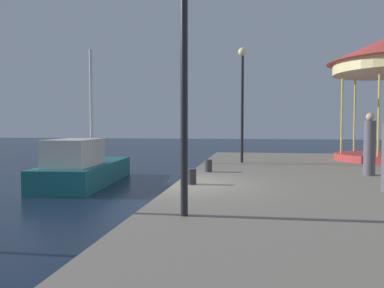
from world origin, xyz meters
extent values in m
plane|color=#162338|center=(0.00, 0.00, 0.00)|extent=(120.00, 120.00, 0.00)
cube|color=#19606B|center=(-4.59, 4.37, 0.42)|extent=(2.65, 6.08, 0.84)
cube|color=beige|center=(-4.49, 3.23, 1.33)|extent=(1.72, 2.72, 0.98)
cylinder|color=silver|center=(-4.65, 5.08, 3.16)|extent=(0.12, 0.12, 4.64)
cylinder|color=silver|center=(-4.53, 3.75, 1.74)|extent=(0.31, 2.66, 0.08)
cylinder|color=gold|center=(6.89, 9.31, 2.83)|extent=(0.08, 0.08, 3.46)
cylinder|color=gold|center=(5.91, 7.62, 2.83)|extent=(0.08, 0.08, 3.46)
cylinder|color=gold|center=(6.89, 5.92, 2.83)|extent=(0.08, 0.08, 3.46)
cylinder|color=black|center=(0.87, -3.52, 2.65)|extent=(0.12, 0.12, 3.69)
cylinder|color=black|center=(1.59, 5.87, 2.98)|extent=(0.12, 0.12, 4.36)
sphere|color=#F9E5B2|center=(1.59, 5.87, 5.34)|extent=(0.36, 0.36, 0.36)
cylinder|color=#2D2D33|center=(0.46, -0.20, 1.00)|extent=(0.24, 0.24, 0.40)
cylinder|color=#2D2D33|center=(0.59, 2.47, 1.00)|extent=(0.24, 0.24, 0.40)
cylinder|color=#514C56|center=(5.52, 2.38, 1.63)|extent=(0.34, 0.34, 1.66)
sphere|color=tan|center=(5.52, 2.38, 2.58)|extent=(0.24, 0.24, 0.24)
camera|label=1|loc=(1.96, -9.48, 2.28)|focal=34.41mm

